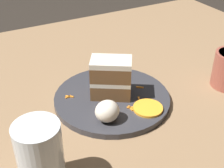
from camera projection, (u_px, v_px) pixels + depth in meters
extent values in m
plane|color=black|center=(108.00, 99.00, 0.82)|extent=(6.00, 6.00, 0.00)
cube|color=#846647|center=(108.00, 95.00, 0.81)|extent=(1.40, 1.03, 0.03)
cylinder|color=#333338|center=(112.00, 98.00, 0.76)|extent=(0.28, 0.28, 0.01)
cube|color=brown|center=(111.00, 89.00, 0.75)|extent=(0.11, 0.10, 0.04)
cube|color=silver|center=(111.00, 80.00, 0.74)|extent=(0.11, 0.10, 0.01)
cube|color=brown|center=(111.00, 71.00, 0.73)|extent=(0.11, 0.10, 0.04)
cube|color=silver|center=(111.00, 62.00, 0.71)|extent=(0.11, 0.10, 0.01)
ellipsoid|color=silver|center=(107.00, 111.00, 0.67)|extent=(0.05, 0.05, 0.05)
cylinder|color=orange|center=(148.00, 108.00, 0.71)|extent=(0.07, 0.07, 0.01)
cube|color=orange|center=(124.00, 81.00, 0.81)|extent=(0.02, 0.01, 0.00)
cube|color=orange|center=(68.00, 97.00, 0.75)|extent=(0.02, 0.01, 0.00)
cube|color=orange|center=(70.00, 97.00, 0.75)|extent=(0.02, 0.02, 0.00)
cube|color=orange|center=(140.00, 87.00, 0.79)|extent=(0.02, 0.01, 0.00)
cube|color=orange|center=(129.00, 109.00, 0.71)|extent=(0.00, 0.02, 0.00)
cube|color=orange|center=(116.00, 77.00, 0.83)|extent=(0.02, 0.01, 0.00)
cube|color=orange|center=(139.00, 100.00, 0.74)|extent=(0.01, 0.03, 0.00)
cube|color=orange|center=(132.00, 107.00, 0.72)|extent=(0.01, 0.01, 0.00)
cylinder|color=silver|center=(40.00, 157.00, 0.52)|extent=(0.08, 0.08, 0.13)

